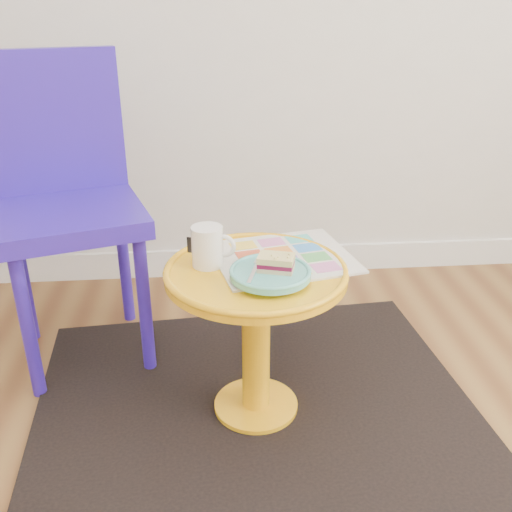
{
  "coord_description": "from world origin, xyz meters",
  "views": [
    {
      "loc": [
        -0.06,
        -0.29,
        1.13
      ],
      "look_at": [
        0.06,
        1.07,
        0.5
      ],
      "focal_mm": 40.0,
      "sensor_mm": 36.0,
      "label": 1
    }
  ],
  "objects": [
    {
      "name": "chair",
      "position": [
        -0.51,
        1.49,
        0.57
      ],
      "size": [
        0.55,
        0.55,
        0.98
      ],
      "rotation": [
        0.0,
        0.0,
        0.3
      ],
      "color": "#331CB6",
      "rests_on": "ground"
    },
    {
      "name": "fork",
      "position": [
        0.05,
        1.0,
        0.5
      ],
      "size": [
        0.05,
        0.14,
        0.0
      ],
      "rotation": [
        0.0,
        0.0,
        -0.29
      ],
      "color": "silver",
      "rests_on": "plate"
    },
    {
      "name": "newspaper",
      "position": [
        0.14,
        1.14,
        0.47
      ],
      "size": [
        0.43,
        0.38,
        0.01
      ],
      "primitive_type": "cube",
      "rotation": [
        0.0,
        0.0,
        0.21
      ],
      "color": "silver",
      "rests_on": "side_table"
    },
    {
      "name": "rug",
      "position": [
        0.06,
        1.07,
        0.0
      ],
      "size": [
        1.38,
        1.2,
        0.01
      ],
      "primitive_type": "cube",
      "rotation": [
        0.0,
        0.0,
        0.08
      ],
      "color": "black",
      "rests_on": "ground"
    },
    {
      "name": "side_table",
      "position": [
        0.06,
        1.07,
        0.33
      ],
      "size": [
        0.49,
        0.49,
        0.46
      ],
      "color": "#FBB015",
      "rests_on": "ground"
    },
    {
      "name": "plate",
      "position": [
        0.09,
        1.0,
        0.49
      ],
      "size": [
        0.21,
        0.21,
        0.02
      ],
      "color": "#58BBB5",
      "rests_on": "newspaper"
    },
    {
      "name": "cake_slice",
      "position": [
        0.11,
        1.0,
        0.51
      ],
      "size": [
        0.1,
        0.08,
        0.04
      ],
      "rotation": [
        0.0,
        0.0,
        -0.29
      ],
      "color": "#D3BC8C",
      "rests_on": "plate"
    },
    {
      "name": "mug",
      "position": [
        -0.06,
        1.11,
        0.52
      ],
      "size": [
        0.12,
        0.08,
        0.11
      ],
      "rotation": [
        0.0,
        0.0,
        -0.28
      ],
      "color": "white",
      "rests_on": "side_table"
    }
  ]
}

